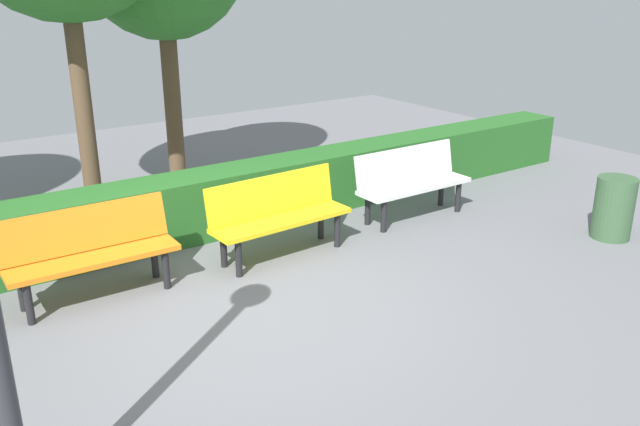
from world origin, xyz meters
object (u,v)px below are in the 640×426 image
bench_orange (90,249)px  trash_bin (614,208)px  bench_white (411,179)px  bench_yellow (278,212)px

bench_orange → trash_bin: bearing=160.9°
bench_white → bench_orange: 3.92m
bench_white → bench_orange: (3.92, -0.06, 0.00)m
bench_white → trash_bin: (-1.43, 1.85, -0.12)m
bench_white → bench_orange: same height
bench_white → trash_bin: 2.34m
bench_white → bench_yellow: bearing=2.1°
bench_white → trash_bin: bearing=127.4°
bench_yellow → trash_bin: 3.84m
trash_bin → bench_white: bearing=-52.4°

